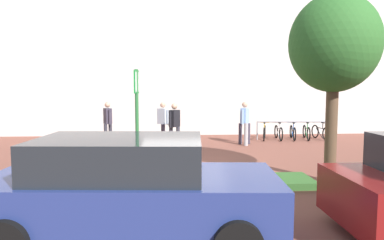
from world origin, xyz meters
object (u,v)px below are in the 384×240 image
Objects in this scene: bike_at_sign at (141,170)px; bike_rack_cluster at (293,132)px; parking_sign_post at (137,111)px; person_suited_navy at (108,120)px; bollard_steel at (246,134)px; car_navy_sedan at (130,189)px; person_shirt_blue at (163,121)px; tree_sidewalk at (334,45)px; person_suited_dark at (174,123)px; person_shirt_white at (245,120)px.

bike_at_sign reaches higher than bike_rack_cluster.
parking_sign_post reaches higher than person_suited_navy.
bollard_steel is at bearing 56.15° from parking_sign_post.
person_suited_navy is (-5.52, 0.67, 0.53)m from bollard_steel.
bike_rack_cluster is at bearing 48.57° from bike_at_sign.
car_navy_sedan reaches higher than bollard_steel.
car_navy_sedan is (0.07, -2.96, 0.41)m from bike_at_sign.
bike_rack_cluster is at bearing 58.54° from car_navy_sedan.
bike_rack_cluster is 2.86m from bollard_steel.
person_shirt_blue is 1.00× the size of person_suited_navy.
tree_sidewalk is at bearing -102.81° from bike_rack_cluster.
bike_at_sign is at bearing -100.17° from person_suited_dark.
person_shirt_blue is (0.42, 5.85, 0.63)m from bike_at_sign.
tree_sidewalk is 1.40× the size of bike_rack_cluster.
bollard_steel is at bearing 12.90° from person_suited_dark.
tree_sidewalk is 2.67× the size of bike_at_sign.
person_shirt_blue is 3.31m from person_shirt_white.
bike_at_sign is at bearing 91.43° from car_navy_sedan.
person_shirt_blue is (0.48, 6.03, -0.77)m from parking_sign_post.
bike_at_sign is at bearing -94.10° from person_shirt_blue.
person_shirt_blue is 1.00× the size of person_suited_dark.
bike_at_sign is 6.41m from person_suited_navy.
bike_rack_cluster is 8.02m from person_suited_navy.
tree_sidewalk reaches higher than person_shirt_blue.
bike_rack_cluster is at bearing 24.63° from person_shirt_white.
tree_sidewalk reaches higher than bike_rack_cluster.
person_suited_navy is 1.00× the size of person_shirt_white.
person_suited_dark reaches higher than bike_at_sign.
bike_at_sign is (0.07, 0.18, -1.40)m from parking_sign_post.
person_suited_dark is at bearing -26.32° from person_suited_navy.
person_suited_dark is (0.86, 4.79, 0.63)m from bike_at_sign.
car_navy_sedan reaches higher than bike_rack_cluster.
person_suited_navy is 9.27m from car_navy_sedan.
tree_sidewalk is 1.66× the size of parking_sign_post.
bollard_steel is at bearing 55.75° from bike_at_sign.
parking_sign_post is 6.89m from bollard_steel.
bike_rack_cluster is (1.59, 6.98, -2.94)m from tree_sidewalk.
parking_sign_post is 1.41m from bike_at_sign.
tree_sidewalk is 4.87m from parking_sign_post.
parking_sign_post is 6.10m from person_shirt_blue.
parking_sign_post is at bearing 92.86° from car_navy_sedan.
person_shirt_white is (5.54, -0.26, 0.00)m from person_suited_navy.
tree_sidewalk is 2.61× the size of person_suited_dark.
person_shirt_blue is 0.39× the size of car_navy_sedan.
bike_at_sign is 0.98× the size of person_suited_dark.
person_shirt_white is (2.87, 1.06, 0.00)m from person_suited_dark.
tree_sidewalk reaches higher than parking_sign_post.
bike_at_sign is at bearing 179.70° from tree_sidewalk.
car_navy_sedan is (-6.06, -9.91, 0.41)m from bike_rack_cluster.
person_shirt_blue and person_suited_dark have the same top height.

